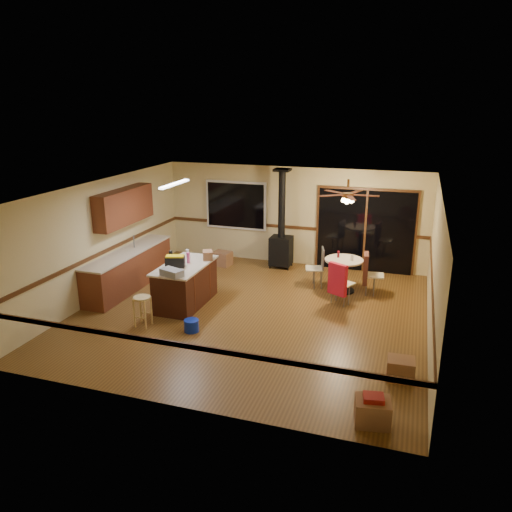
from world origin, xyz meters
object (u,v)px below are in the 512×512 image
at_px(toolbox_grey, 172,273).
at_px(box_corner_b, 401,369).
at_px(box_under_window, 222,258).
at_px(toolbox_black, 175,262).
at_px(chair_near, 338,279).
at_px(chair_right, 367,269).
at_px(chair_left, 319,263).
at_px(box_corner_a, 372,412).
at_px(wood_stove, 281,241).
at_px(bar_stool, 143,311).
at_px(blue_bucket, 191,326).
at_px(dining_table, 344,270).
at_px(kitchen_island, 186,284).

relative_size(toolbox_grey, box_corner_b, 1.07).
bearing_deg(box_under_window, toolbox_grey, -84.81).
height_order(toolbox_black, box_corner_b, toolbox_black).
bearing_deg(chair_near, chair_right, 60.53).
distance_m(chair_left, box_under_window, 2.90).
bearing_deg(box_corner_a, chair_left, 109.27).
bearing_deg(wood_stove, chair_near, -48.87).
bearing_deg(wood_stove, toolbox_grey, -108.06).
distance_m(bar_stool, chair_right, 5.04).
xyz_separation_m(blue_bucket, chair_near, (2.45, 2.14, 0.48)).
relative_size(blue_bucket, dining_table, 0.32).
xyz_separation_m(toolbox_black, bar_stool, (-0.20, -1.06, -0.71)).
height_order(blue_bucket, box_corner_a, box_corner_a).
height_order(toolbox_grey, bar_stool, toolbox_grey).
relative_size(chair_left, chair_near, 0.74).
height_order(bar_stool, box_corner_b, bar_stool).
height_order(dining_table, box_corner_b, dining_table).
bearing_deg(wood_stove, blue_bucket, -98.28).
xyz_separation_m(blue_bucket, box_corner_a, (3.57, -1.83, 0.06)).
xyz_separation_m(toolbox_black, box_corner_b, (4.69, -1.52, -0.84)).
bearing_deg(chair_left, box_corner_a, -70.73).
bearing_deg(chair_left, toolbox_black, -141.09).
distance_m(chair_near, box_under_window, 3.83).
bearing_deg(toolbox_grey, dining_table, 39.65).
relative_size(toolbox_grey, chair_right, 0.65).
distance_m(toolbox_grey, chair_left, 3.64).
distance_m(chair_left, chair_near, 1.16).
relative_size(bar_stool, box_corner_b, 1.44).
xyz_separation_m(blue_bucket, chair_right, (2.96, 3.03, 0.48)).
xyz_separation_m(toolbox_black, dining_table, (3.24, 2.01, -0.48)).
relative_size(kitchen_island, bar_stool, 2.75).
height_order(kitchen_island, toolbox_black, toolbox_black).
distance_m(bar_stool, dining_table, 4.62).
relative_size(blue_bucket, chair_near, 0.41).
bearing_deg(blue_bucket, box_corner_a, -27.12).
distance_m(blue_bucket, chair_left, 3.66).
xyz_separation_m(toolbox_black, blue_bucket, (0.80, -0.99, -0.89)).
bearing_deg(toolbox_black, box_corner_a, -32.85).
relative_size(dining_table, box_corner_a, 1.84).
relative_size(dining_table, chair_right, 1.25).
relative_size(toolbox_grey, blue_bucket, 1.61).
relative_size(kitchen_island, chair_right, 2.40).
distance_m(bar_stool, chair_near, 4.11).
relative_size(wood_stove, dining_table, 2.88).
bearing_deg(chair_left, blue_bucket, -120.49).
bearing_deg(toolbox_black, kitchen_island, 58.90).
xyz_separation_m(chair_left, box_corner_a, (1.73, -4.96, -0.41)).
distance_m(kitchen_island, wood_stove, 3.33).
xyz_separation_m(dining_table, box_corner_a, (1.14, -4.83, -0.35)).
height_order(wood_stove, chair_right, wood_stove).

